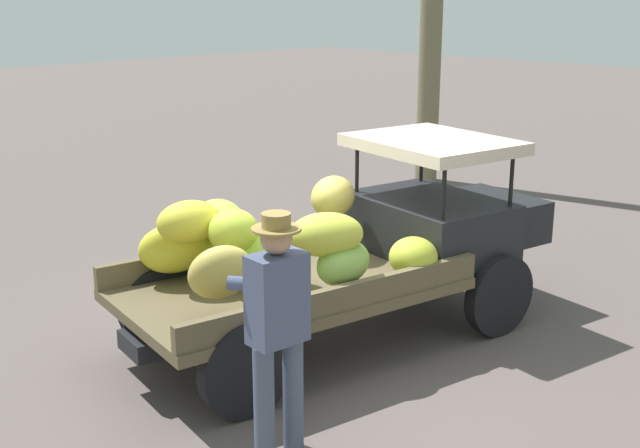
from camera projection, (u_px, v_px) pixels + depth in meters
ground_plane at (321, 349)px, 7.67m from camera, size 60.00×60.00×0.00m
truck at (355, 245)px, 7.79m from camera, size 4.62×2.36×1.84m
farmer at (277, 321)px, 5.65m from camera, size 0.53×0.47×1.81m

